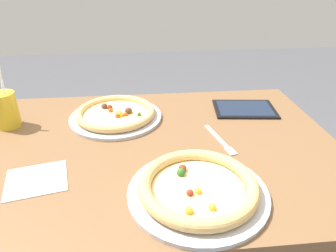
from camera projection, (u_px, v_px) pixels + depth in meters
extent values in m
cube|color=brown|center=(156.00, 150.00, 1.03)|extent=(1.21, 0.87, 0.04)
cylinder|color=brown|center=(42.00, 182.00, 1.47)|extent=(0.07, 0.07, 0.71)
cylinder|color=brown|center=(257.00, 169.00, 1.56)|extent=(0.07, 0.07, 0.71)
cylinder|color=#B7B7BC|center=(198.00, 192.00, 0.80)|extent=(0.36, 0.36, 0.01)
cylinder|color=#E5CC7F|center=(198.00, 189.00, 0.79)|extent=(0.24, 0.24, 0.01)
torus|color=tan|center=(198.00, 185.00, 0.79)|extent=(0.31, 0.31, 0.03)
sphere|color=maroon|center=(190.00, 193.00, 0.77)|extent=(0.02, 0.02, 0.02)
sphere|color=gold|center=(212.00, 207.00, 0.72)|extent=(0.02, 0.02, 0.02)
sphere|color=gold|center=(198.00, 191.00, 0.77)|extent=(0.02, 0.02, 0.02)
sphere|color=#2D6623|center=(181.00, 172.00, 0.84)|extent=(0.02, 0.02, 0.02)
sphere|color=gold|center=(189.00, 211.00, 0.71)|extent=(0.02, 0.02, 0.02)
sphere|color=maroon|center=(183.00, 169.00, 0.85)|extent=(0.02, 0.02, 0.02)
cylinder|color=#B7B7BC|center=(116.00, 117.00, 1.18)|extent=(0.35, 0.35, 0.01)
cylinder|color=#E5CC7F|center=(116.00, 115.00, 1.18)|extent=(0.24, 0.24, 0.01)
torus|color=tan|center=(115.00, 112.00, 1.17)|extent=(0.30, 0.30, 0.03)
sphere|color=brown|center=(104.00, 106.00, 1.21)|extent=(0.02, 0.02, 0.02)
sphere|color=maroon|center=(110.00, 107.00, 1.21)|extent=(0.02, 0.02, 0.02)
sphere|color=gold|center=(119.00, 114.00, 1.15)|extent=(0.03, 0.03, 0.03)
sphere|color=#BF4C19|center=(125.00, 114.00, 1.16)|extent=(0.02, 0.02, 0.02)
sphere|color=#BF4C19|center=(118.00, 116.00, 1.14)|extent=(0.02, 0.02, 0.02)
sphere|color=#2D6623|center=(139.00, 114.00, 1.16)|extent=(0.02, 0.02, 0.02)
sphere|color=brown|center=(128.00, 111.00, 1.17)|extent=(0.03, 0.03, 0.03)
sphere|color=#BF4C19|center=(111.00, 110.00, 1.19)|extent=(0.02, 0.02, 0.02)
cylinder|color=gold|center=(6.00, 110.00, 1.10)|extent=(0.08, 0.08, 0.13)
cylinder|color=white|center=(2.00, 82.00, 1.05)|extent=(0.01, 0.03, 0.11)
cube|color=white|center=(36.00, 180.00, 0.85)|extent=(0.19, 0.18, 0.00)
cube|color=silver|center=(216.00, 136.00, 1.06)|extent=(0.05, 0.16, 0.00)
cube|color=silver|center=(231.00, 151.00, 0.98)|extent=(0.03, 0.05, 0.00)
cube|color=black|center=(245.00, 109.00, 1.25)|extent=(0.26, 0.20, 0.01)
cube|color=#192338|center=(245.00, 108.00, 1.25)|extent=(0.23, 0.17, 0.00)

